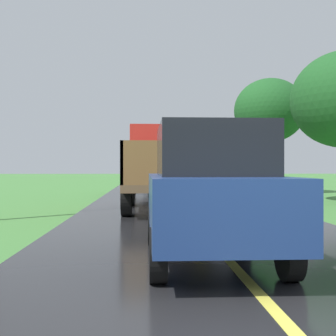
{
  "coord_description": "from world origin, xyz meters",
  "views": [
    {
      "loc": [
        -1.2,
        -2.58,
        1.41
      ],
      "look_at": [
        -0.4,
        12.63,
        1.4
      ],
      "focal_mm": 46.5,
      "sensor_mm": 36.0,
      "label": 1
    }
  ],
  "objects": [
    {
      "name": "following_car",
      "position": [
        -0.28,
        3.64,
        1.07
      ],
      "size": [
        1.74,
        4.1,
        1.92
      ],
      "color": "navy",
      "rests_on": "road_surface"
    },
    {
      "name": "banana_truck_far",
      "position": [
        -0.86,
        22.27,
        1.47
      ],
      "size": [
        2.38,
        5.81,
        2.8
      ],
      "color": "#2D2D30",
      "rests_on": "road_surface"
    },
    {
      "name": "banana_truck_near",
      "position": [
        -0.67,
        11.88,
        1.47
      ],
      "size": [
        2.38,
        5.82,
        2.8
      ],
      "color": "#2D2D30",
      "rests_on": "road_surface"
    },
    {
      "name": "roadside_tree_mid_right",
      "position": [
        5.65,
        21.03,
        4.56
      ],
      "size": [
        3.89,
        3.89,
        6.32
      ],
      "color": "#4C3823",
      "rests_on": "ground"
    }
  ]
}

